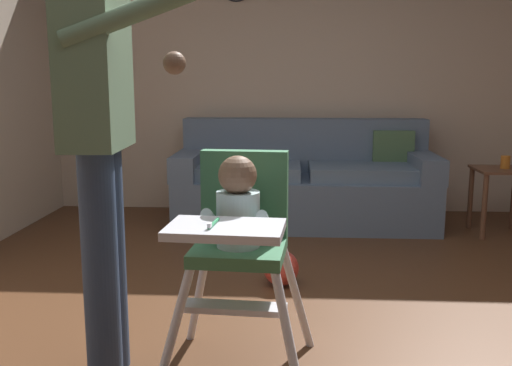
{
  "coord_description": "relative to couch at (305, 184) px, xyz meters",
  "views": [
    {
      "loc": [
        -0.01,
        -2.39,
        1.2
      ],
      "look_at": [
        -0.16,
        0.09,
        0.75
      ],
      "focal_mm": 40.32,
      "sensor_mm": 36.0,
      "label": 1
    }
  ],
  "objects": [
    {
      "name": "ground",
      "position": [
        -0.12,
        -2.38,
        -0.38
      ],
      "size": [
        5.96,
        7.34,
        0.1
      ],
      "primitive_type": "cube",
      "color": "brown"
    },
    {
      "name": "wall_far",
      "position": [
        -0.12,
        0.52,
        0.95
      ],
      "size": [
        5.16,
        0.06,
        2.56
      ],
      "primitive_type": "cube",
      "color": "beige",
      "rests_on": "ground"
    },
    {
      "name": "couch",
      "position": [
        0.0,
        0.0,
        0.0
      ],
      "size": [
        2.12,
        0.86,
        0.86
      ],
      "rotation": [
        0.0,
        0.0,
        -1.57
      ],
      "color": "slate",
      "rests_on": "ground"
    },
    {
      "name": "high_chair",
      "position": [
        -0.33,
        -2.57,
        0.3
      ],
      "size": [
        0.65,
        0.76,
        0.91
      ],
      "rotation": [
        0.0,
        0.0,
        -1.64
      ],
      "color": "white",
      "rests_on": "ground"
    },
    {
      "name": "adult_standing",
      "position": [
        -0.86,
        -2.6,
        0.66
      ],
      "size": [
        0.53,
        0.5,
        1.74
      ],
      "rotation": [
        0.0,
        0.0,
        0.05
      ],
      "color": "#314261",
      "rests_on": "ground"
    },
    {
      "name": "toy_ball_second",
      "position": [
        -0.18,
        -1.54,
        -0.23
      ],
      "size": [
        0.21,
        0.21,
        0.21
      ],
      "primitive_type": "sphere",
      "color": "#D13D33",
      "rests_on": "ground"
    },
    {
      "name": "side_table",
      "position": [
        1.5,
        -0.29,
        0.05
      ],
      "size": [
        0.4,
        0.4,
        0.52
      ],
      "color": "brown",
      "rests_on": "ground"
    },
    {
      "name": "sippy_cup",
      "position": [
        1.52,
        -0.29,
        0.24
      ],
      "size": [
        0.07,
        0.07,
        0.1
      ],
      "primitive_type": "cylinder",
      "color": "orange",
      "rests_on": "side_table"
    }
  ]
}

